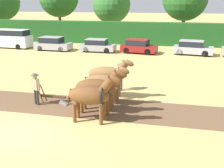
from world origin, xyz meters
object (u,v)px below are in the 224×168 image
object	(u,v)px
plow	(55,99)
farmer_at_plow	(36,86)
tree_far_left	(1,2)
parked_van	(10,38)
parked_car_left	(53,44)
parked_car_center_right	(193,48)
draft_horse_lead_right	(98,88)
tree_center_left	(112,4)
draft_horse_trail_left	(104,83)
draft_horse_lead_left	(91,95)
parked_car_center	(139,46)
draft_horse_trail_right	(108,75)
farmer_beside_team	(120,75)
parked_car_center_left	(98,46)

from	to	relation	value
plow	farmer_at_plow	bearing A→B (deg)	-167.31
tree_far_left	parked_van	xyz separation A→B (m)	(8.78, -12.37, -4.16)
parked_car_left	parked_car_center_right	bearing A→B (deg)	4.70
parked_car_left	parked_car_center_right	xyz separation A→B (m)	(15.66, 0.64, -0.01)
tree_far_left	parked_van	world-z (taller)	tree_far_left
draft_horse_lead_right	tree_far_left	bearing A→B (deg)	129.66
tree_far_left	plow	bearing A→B (deg)	-53.07
tree_center_left	draft_horse_trail_left	distance (m)	30.17
draft_horse_lead_left	farmer_at_plow	world-z (taller)	draft_horse_lead_left
farmer_at_plow	plow	bearing A→B (deg)	-47.30
draft_horse_lead_left	draft_horse_lead_right	xyz separation A→B (m)	(0.00, 1.17, 0.00)
farmer_at_plow	parked_car_center	world-z (taller)	farmer_at_plow
tree_center_left	parked_car_center	size ratio (longest dim) A/B	1.94
parked_car_left	draft_horse_trail_right	bearing A→B (deg)	-53.15
draft_horse_lead_left	farmer_beside_team	bearing A→B (deg)	85.49
farmer_beside_team	parked_car_left	world-z (taller)	farmer_beside_team
tree_center_left	parked_car_center_right	xyz separation A→B (m)	(11.71, -12.83, -4.25)
tree_far_left	draft_horse_trail_right	world-z (taller)	tree_far_left
parked_van	draft_horse_lead_left	bearing A→B (deg)	-46.66
tree_far_left	parked_van	distance (m)	15.73
tree_far_left	farmer_at_plow	bearing A→B (deg)	-54.58
draft_horse_lead_left	parked_car_center_left	size ratio (longest dim) A/B	0.70
tree_center_left	farmer_beside_team	xyz separation A→B (m)	(6.54, -26.59, -3.93)
draft_horse_lead_right	plow	bearing A→B (deg)	167.44
parked_van	tree_center_left	bearing A→B (deg)	55.92
farmer_beside_team	parked_car_left	size ratio (longest dim) A/B	0.42
draft_horse_trail_left	tree_far_left	bearing A→B (deg)	130.79
parked_car_center	parked_car_center_left	bearing A→B (deg)	-168.12
tree_far_left	parked_van	bearing A→B (deg)	-54.64
draft_horse_lead_right	farmer_beside_team	size ratio (longest dim) A/B	1.59
draft_horse_trail_right	farmer_at_plow	world-z (taller)	draft_horse_trail_right
draft_horse_lead_left	farmer_at_plow	distance (m)	3.98
draft_horse_lead_right	parked_car_center_right	distance (m)	18.53
tree_far_left	farmer_beside_team	distance (m)	36.40
draft_horse_lead_right	tree_center_left	bearing A→B (deg)	101.52
draft_horse_lead_right	draft_horse_trail_right	size ratio (longest dim) A/B	0.99
tree_far_left	parked_car_center_left	distance (m)	24.08
parked_car_center_left	parked_car_center_right	xyz separation A→B (m)	(10.33, 0.44, 0.04)
draft_horse_trail_right	parked_car_center_right	world-z (taller)	draft_horse_trail_right
draft_horse_lead_left	farmer_at_plow	bearing A→B (deg)	157.31
farmer_beside_team	parked_car_center	xyz separation A→B (m)	(-0.55, 13.51, -0.32)
parked_car_center_right	parked_car_center_left	bearing A→B (deg)	-169.49
draft_horse_lead_left	parked_car_center	distance (m)	18.59
draft_horse_lead_right	parked_car_left	bearing A→B (deg)	120.78
parked_car_left	draft_horse_lead_right	bearing A→B (deg)	-57.01
parked_car_left	farmer_beside_team	bearing A→B (deg)	-49.01
plow	tree_far_left	bearing A→B (deg)	127.08
draft_horse_trail_left	parked_car_center_left	bearing A→B (deg)	106.64
parked_car_left	parked_car_center	world-z (taller)	parked_car_left
plow	parked_car_left	bearing A→B (deg)	114.53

